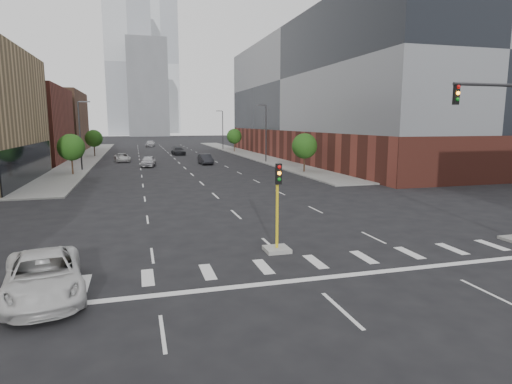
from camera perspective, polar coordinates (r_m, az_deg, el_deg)
name	(u,v)px	position (r m, az deg, el deg)	size (l,w,h in m)	color
ground	(373,338)	(13.87, 15.28, -18.28)	(400.00, 400.00, 0.00)	black
sidewalk_left_far	(89,157)	(85.11, -21.42, 4.41)	(5.00, 92.00, 0.15)	gray
sidewalk_right_far	(246,154)	(87.39, -1.39, 5.15)	(5.00, 92.00, 0.15)	gray
building_left_far_b	(33,122)	(104.58, -27.57, 8.32)	(20.00, 24.00, 13.00)	brown
building_right_main	(344,96)	(79.28, 11.65, 12.45)	(24.00, 70.00, 22.00)	brown
tower_left	(129,65)	(232.24, -16.59, 15.98)	(22.00, 22.00, 70.00)	#B2B7BC
tower_right	(161,66)	(273.05, -12.61, 16.13)	(20.00, 20.00, 80.00)	#B2B7BC
tower_mid	(148,88)	(211.14, -14.26, 13.24)	(18.00, 18.00, 44.00)	slate
median_traffic_signal	(277,233)	(21.19, 2.84, -5.42)	(1.20, 1.20, 4.40)	#999993
streetlight_right_a	(265,131)	(68.45, 1.27, 8.15)	(1.60, 0.22, 9.07)	#2D2D30
streetlight_right_b	(222,128)	(102.43, -4.51, 8.49)	(1.60, 0.22, 9.07)	#2D2D30
streetlight_left	(80,133)	(60.86, -22.36, 7.32)	(1.60, 0.22, 9.07)	#2D2D30
tree_left_near	(71,147)	(56.04, -23.43, 5.49)	(3.20, 3.20, 4.85)	#382619
tree_left_far	(94,138)	(85.84, -20.82, 6.70)	(3.20, 3.20, 4.85)	#382619
tree_right_near	(305,146)	(54.56, 6.49, 6.11)	(3.20, 3.20, 4.85)	#382619
tree_right_far	(234,136)	(92.81, -2.92, 7.43)	(3.20, 3.20, 4.85)	#382619
car_near_left	(148,161)	(63.97, -14.19, 4.01)	(1.88, 4.66, 1.59)	#B6B6BB
car_mid_right	(205,159)	(66.05, -6.76, 4.37)	(1.65, 4.72, 1.55)	black
car_far_left	(122,158)	(73.17, -17.41, 4.40)	(2.25, 4.87, 1.35)	#B4B4B4
car_deep_right	(178,151)	(85.79, -10.33, 5.39)	(2.15, 5.29, 1.54)	black
car_distant	(150,143)	(116.53, -13.92, 6.30)	(2.03, 5.04, 1.72)	#BAB9BF
parked_minivan	(43,276)	(17.71, -26.49, -9.99)	(2.64, 5.72, 1.59)	silver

